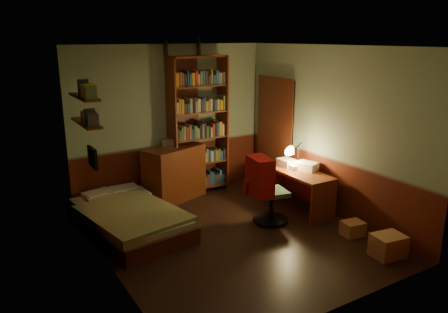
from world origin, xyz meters
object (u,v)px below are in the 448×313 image
dresser (174,173)px  cardboard_box_a (388,246)px  bed (128,210)px  desk (297,191)px  office_chair (272,186)px  desk_lamp (298,150)px  cardboard_box_b (353,229)px  mini_stereo (169,142)px  bookshelf (198,126)px

dresser → cardboard_box_a: dresser is taller
bed → cardboard_box_a: size_ratio=5.16×
desk → office_chair: office_chair is taller
dresser → desk_lamp: bearing=-59.1°
bed → desk: 2.66m
dresser → cardboard_box_b: (1.52, -2.64, -0.36)m
dresser → office_chair: office_chair is taller
dresser → mini_stereo: mini_stereo is taller
bookshelf → desk_lamp: bearing=-60.2°
dresser → cardboard_box_a: 3.61m
bed → bookshelf: 2.06m
desk_lamp → dresser: bearing=154.5°
desk → desk_lamp: 0.65m
bed → cardboard_box_b: bearing=-42.4°
desk → cardboard_box_a: (-0.01, -1.79, -0.19)m
bed → mini_stereo: bearing=32.9°
bed → cardboard_box_a: (2.55, -2.51, -0.15)m
bookshelf → office_chair: (0.30, -1.75, -0.63)m
bed → desk: size_ratio=1.63×
bookshelf → office_chair: bearing=-86.8°
bed → mini_stereo: size_ratio=8.56×
bed → bookshelf: bearing=21.0°
mini_stereo → office_chair: size_ratio=0.21×
desk → mini_stereo: bearing=132.3°
bed → dresser: dresser is taller
desk_lamp → cardboard_box_a: size_ratio=1.44×
dresser → office_chair: (0.82, -1.66, 0.11)m
bookshelf → desk: size_ratio=1.94×
cardboard_box_b → bed: bearing=145.0°
mini_stereo → desk_lamp: bearing=-19.8°
bed → desk: desk is taller
desk_lamp → cardboard_box_a: (-0.14, -1.95, -0.80)m
desk → dresser: bearing=134.1°
office_chair → desk: bearing=24.2°
mini_stereo → office_chair: bearing=-41.9°
desk_lamp → cardboard_box_b: bearing=-77.4°
cardboard_box_b → bookshelf: bearing=110.2°
cardboard_box_a → dresser: bearing=113.6°
office_chair → bookshelf: bearing=110.1°
bed → desk_lamp: (2.69, -0.55, 0.65)m
bookshelf → desk: 2.04m
bookshelf → bed: bearing=-158.2°
office_chair → dresser: bearing=126.6°
desk → office_chair: (-0.63, -0.15, 0.24)m
dresser → bookshelf: 0.91m
dresser → bookshelf: size_ratio=0.43×
bed → cardboard_box_b: 3.22m
dresser → bookshelf: (0.52, 0.09, 0.74)m
bed → office_chair: (1.93, -0.87, 0.27)m
dresser → mini_stereo: (-0.02, 0.12, 0.52)m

